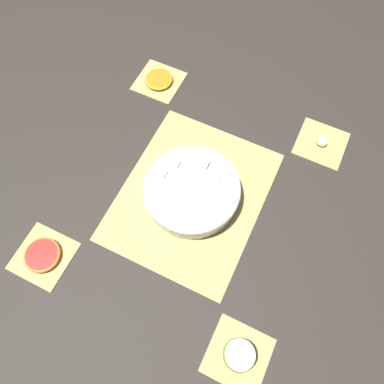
{
  "coord_description": "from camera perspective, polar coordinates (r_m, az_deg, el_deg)",
  "views": [
    {
      "loc": [
        0.39,
        0.19,
        0.95
      ],
      "look_at": [
        0.0,
        0.0,
        0.03
      ],
      "focal_mm": 35.0,
      "sensor_mm": 36.0,
      "label": 1
    }
  ],
  "objects": [
    {
      "name": "bamboo_mat_center",
      "position": [
        1.04,
        0.0,
        -0.55
      ],
      "size": [
        0.47,
        0.38,
        0.01
      ],
      "color": "tan",
      "rests_on": "ground_plane"
    },
    {
      "name": "apple_half",
      "position": [
        0.93,
        7.21,
        -23.42
      ],
      "size": [
        0.07,
        0.07,
        0.04
      ],
      "color": "#7FAD38",
      "rests_on": "coaster_mat_far_right"
    },
    {
      "name": "coaster_mat_far_right",
      "position": [
        0.96,
        7.03,
        -23.46
      ],
      "size": [
        0.14,
        0.14,
        0.01
      ],
      "color": "tan",
      "rests_on": "ground_plane"
    },
    {
      "name": "coaster_mat_far_left",
      "position": [
        1.19,
        19.1,
        7.06
      ],
      "size": [
        0.14,
        0.14,
        0.01
      ],
      "color": "tan",
      "rests_on": "ground_plane"
    },
    {
      "name": "banana_coin_single",
      "position": [
        1.18,
        19.2,
        7.25
      ],
      "size": [
        0.03,
        0.03,
        0.01
      ],
      "color": "#F7EFC6",
      "rests_on": "coaster_mat_far_left"
    },
    {
      "name": "coaster_mat_near_right",
      "position": [
        1.06,
        -21.69,
        -9.03
      ],
      "size": [
        0.14,
        0.14,
        0.01
      ],
      "color": "tan",
      "rests_on": "ground_plane"
    },
    {
      "name": "ground_plane",
      "position": [
        1.04,
        0.0,
        -0.61
      ],
      "size": [
        6.0,
        6.0,
        0.0
      ],
      "primitive_type": "plane",
      "color": "#2D2823"
    },
    {
      "name": "grapefruit_slice",
      "position": [
        1.05,
        -21.85,
        -8.9
      ],
      "size": [
        0.09,
        0.09,
        0.01
      ],
      "color": "#B2231E",
      "rests_on": "coaster_mat_near_right"
    },
    {
      "name": "fruit_salad_bowl",
      "position": [
        1.01,
        -0.01,
        0.29
      ],
      "size": [
        0.26,
        0.26,
        0.06
      ],
      "color": "silver",
      "rests_on": "bamboo_mat_center"
    },
    {
      "name": "coaster_mat_near_left",
      "position": [
        1.27,
        -5.05,
        16.5
      ],
      "size": [
        0.14,
        0.14,
        0.01
      ],
      "color": "tan",
      "rests_on": "ground_plane"
    },
    {
      "name": "orange_slice_whole",
      "position": [
        1.26,
        -5.08,
        16.73
      ],
      "size": [
        0.09,
        0.09,
        0.01
      ],
      "color": "orange",
      "rests_on": "coaster_mat_near_left"
    }
  ]
}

